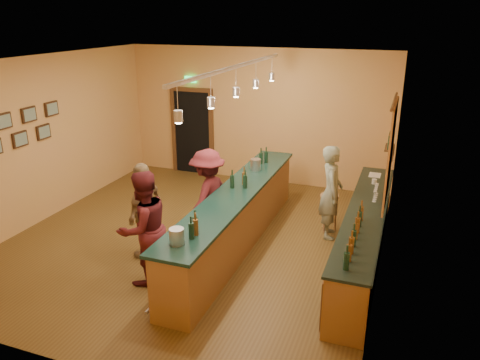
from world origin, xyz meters
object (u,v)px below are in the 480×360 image
(bartender, at_px, (331,192))
(bar_stool, at_px, (329,202))
(customer_b, at_px, (145,210))
(customer_c, at_px, (208,197))
(customer_a, at_px, (144,228))
(back_counter, at_px, (364,236))
(tasting_bar, at_px, (236,215))

(bartender, height_order, bar_stool, bartender)
(customer_b, bearing_deg, customer_c, 135.14)
(bartender, height_order, customer_a, customer_a)
(customer_a, bearing_deg, customer_c, -167.86)
(customer_b, bearing_deg, back_counter, 103.49)
(customer_a, bearing_deg, bar_stool, 164.58)
(back_counter, distance_m, customer_c, 2.75)
(back_counter, relative_size, bartender, 2.62)
(customer_a, bearing_deg, bartender, 161.45)
(bartender, distance_m, bar_stool, 0.37)
(customer_c, height_order, bar_stool, customer_c)
(back_counter, relative_size, customer_c, 2.64)
(customer_b, distance_m, bar_stool, 3.41)
(customer_a, xyz_separation_m, bar_stool, (2.31, 2.76, -0.32))
(back_counter, bearing_deg, customer_a, -150.47)
(customer_a, height_order, customer_b, customer_a)
(back_counter, height_order, bar_stool, back_counter)
(bartender, relative_size, customer_a, 0.97)
(bartender, relative_size, bar_stool, 2.41)
(back_counter, height_order, bartender, bartender)
(bartender, bearing_deg, tasting_bar, 110.09)
(back_counter, relative_size, bar_stool, 6.32)
(customer_a, xyz_separation_m, customer_b, (-0.42, 0.74, -0.07))
(customer_b, height_order, customer_c, customer_c)
(back_counter, height_order, customer_a, customer_a)
(customer_b, bearing_deg, customer_a, 27.19)
(back_counter, xyz_separation_m, bar_stool, (-0.76, 1.02, 0.09))
(back_counter, xyz_separation_m, customer_a, (-3.07, -1.74, 0.41))
(tasting_bar, relative_size, bar_stool, 7.08)
(bartender, xyz_separation_m, customer_b, (-2.79, -1.80, -0.04))
(customer_b, bearing_deg, tasting_bar, 119.39)
(tasting_bar, bearing_deg, customer_a, -119.87)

